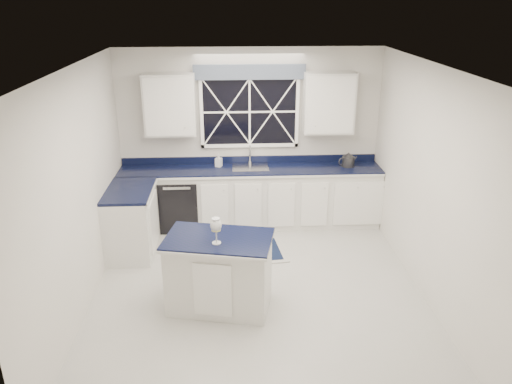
{
  "coord_description": "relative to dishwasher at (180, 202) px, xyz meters",
  "views": [
    {
      "loc": [
        -0.3,
        -5.24,
        3.41
      ],
      "look_at": [
        0.0,
        0.4,
        1.16
      ],
      "focal_mm": 35.0,
      "sensor_mm": 36.0,
      "label": 1
    }
  ],
  "objects": [
    {
      "name": "window",
      "position": [
        1.1,
        0.25,
        1.42
      ],
      "size": [
        1.65,
        0.09,
        1.26
      ],
      "color": "black",
      "rests_on": "ground"
    },
    {
      "name": "upper_cabinets",
      "position": [
        1.1,
        0.13,
        1.49
      ],
      "size": [
        3.1,
        0.34,
        0.9
      ],
      "color": "silver",
      "rests_on": "ground"
    },
    {
      "name": "faucet",
      "position": [
        1.1,
        0.19,
        0.69
      ],
      "size": [
        0.05,
        0.2,
        0.3
      ],
      "color": "#B4B4B6",
      "rests_on": "countertop"
    },
    {
      "name": "kettle",
      "position": [
        2.6,
        0.0,
        0.63
      ],
      "size": [
        0.31,
        0.23,
        0.22
      ],
      "rotation": [
        0.0,
        0.0,
        0.25
      ],
      "color": "#2E2E31",
      "rests_on": "countertop"
    },
    {
      "name": "soap_bottle",
      "position": [
        0.61,
        0.1,
        0.63
      ],
      "size": [
        0.12,
        0.12,
        0.2
      ],
      "primitive_type": "imported",
      "rotation": [
        0.0,
        0.0,
        -0.4
      ],
      "color": "silver",
      "rests_on": "countertop"
    },
    {
      "name": "island",
      "position": [
        0.64,
        -2.21,
        0.03
      ],
      "size": [
        1.3,
        0.94,
        0.88
      ],
      "rotation": [
        0.0,
        0.0,
        -0.2
      ],
      "color": "silver",
      "rests_on": "ground"
    },
    {
      "name": "dishwasher",
      "position": [
        0.0,
        0.0,
        0.0
      ],
      "size": [
        0.6,
        0.58,
        0.82
      ],
      "primitive_type": "cube",
      "color": "black",
      "rests_on": "ground"
    },
    {
      "name": "back_wall",
      "position": [
        1.1,
        0.3,
        0.94
      ],
      "size": [
        4.0,
        0.1,
        2.7
      ],
      "primitive_type": "cube",
      "color": "silver",
      "rests_on": "ground"
    },
    {
      "name": "wine_glass",
      "position": [
        0.63,
        -2.34,
        0.68
      ],
      "size": [
        0.13,
        0.13,
        0.3
      ],
      "color": "silver",
      "rests_on": "island"
    },
    {
      "name": "rug",
      "position": [
        0.89,
        -0.94,
        -0.4
      ],
      "size": [
        1.38,
        0.94,
        0.02
      ],
      "rotation": [
        0.0,
        0.0,
        0.12
      ],
      "color": "#ABAAA6",
      "rests_on": "ground"
    },
    {
      "name": "ground",
      "position": [
        1.1,
        -1.95,
        -0.41
      ],
      "size": [
        4.5,
        4.5,
        0.0
      ],
      "primitive_type": "plane",
      "color": "#A9A9A5",
      "rests_on": "ground"
    },
    {
      "name": "base_cabinets",
      "position": [
        0.77,
        -0.17,
        0.04
      ],
      "size": [
        3.99,
        1.6,
        0.9
      ],
      "color": "silver",
      "rests_on": "ground"
    },
    {
      "name": "countertop",
      "position": [
        1.1,
        0.0,
        0.51
      ],
      "size": [
        3.98,
        0.64,
        0.04
      ],
      "primitive_type": "cube",
      "color": "black",
      "rests_on": "base_cabinets"
    }
  ]
}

